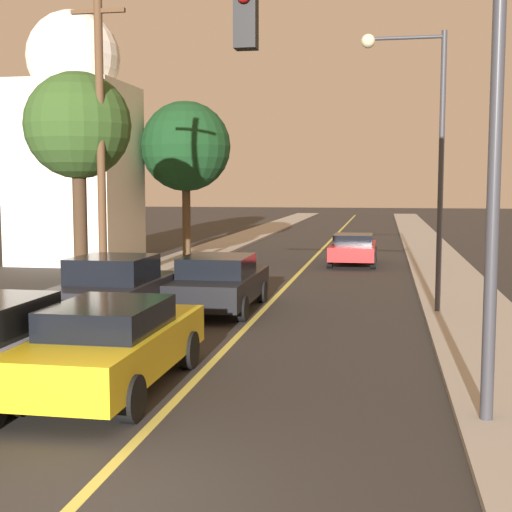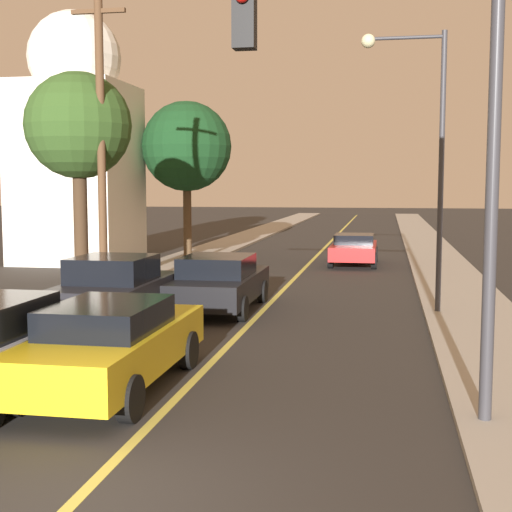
% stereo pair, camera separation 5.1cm
% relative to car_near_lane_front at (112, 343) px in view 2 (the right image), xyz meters
% --- Properties ---
extents(ground_plane, '(200.00, 200.00, 0.00)m').
position_rel_car_near_lane_front_xyz_m(ground_plane, '(1.19, -4.21, -0.79)').
color(ground_plane, '#2D2B28').
extents(road_surface, '(8.53, 80.00, 0.01)m').
position_rel_car_near_lane_front_xyz_m(road_surface, '(1.19, 31.79, -0.79)').
color(road_surface, '#2D2B28').
rests_on(road_surface, ground).
extents(sidewalk_left, '(2.50, 80.00, 0.12)m').
position_rel_car_near_lane_front_xyz_m(sidewalk_left, '(-4.32, 31.79, -0.73)').
color(sidewalk_left, '#9E998E').
rests_on(sidewalk_left, ground).
extents(sidewalk_right, '(2.50, 80.00, 0.12)m').
position_rel_car_near_lane_front_xyz_m(sidewalk_right, '(6.71, 31.79, -0.73)').
color(sidewalk_right, '#9E998E').
rests_on(sidewalk_right, ground).
extents(car_near_lane_front, '(1.96, 4.94, 1.50)m').
position_rel_car_near_lane_front_xyz_m(car_near_lane_front, '(0.00, 0.00, 0.00)').
color(car_near_lane_front, gold).
rests_on(car_near_lane_front, ground).
extents(car_near_lane_second, '(2.11, 4.75, 1.51)m').
position_rel_car_near_lane_front_xyz_m(car_near_lane_second, '(-0.00, 7.66, -0.02)').
color(car_near_lane_second, black).
rests_on(car_near_lane_second, ground).
extents(car_outer_lane_second, '(2.08, 4.25, 1.73)m').
position_rel_car_near_lane_front_xyz_m(car_outer_lane_second, '(-1.88, 4.95, 0.09)').
color(car_outer_lane_second, black).
rests_on(car_outer_lane_second, ground).
extents(car_far_oncoming, '(1.97, 4.52, 1.31)m').
position_rel_car_near_lane_front_xyz_m(car_far_oncoming, '(3.11, 19.46, -0.09)').
color(car_far_oncoming, red).
rests_on(car_far_oncoming, ground).
extents(traffic_signal_mast, '(6.36, 0.42, 6.52)m').
position_rel_car_near_lane_front_xyz_m(traffic_signal_mast, '(4.35, -0.79, 3.83)').
color(traffic_signal_mast, '#333338').
rests_on(traffic_signal_mast, ground).
extents(streetlamp_right, '(2.15, 0.36, 7.16)m').
position_rel_car_near_lane_front_xyz_m(streetlamp_right, '(5.30, 7.98, 3.95)').
color(streetlamp_right, '#333338').
rests_on(streetlamp_right, ground).
extents(utility_pole_left, '(1.60, 0.24, 8.77)m').
position_rel_car_near_lane_front_xyz_m(utility_pole_left, '(-3.67, 8.59, 3.88)').
color(utility_pole_left, '#513823').
rests_on(utility_pole_left, ground).
extents(tree_left_near, '(3.21, 3.21, 6.67)m').
position_rel_car_near_lane_front_xyz_m(tree_left_near, '(-4.74, 9.46, 4.33)').
color(tree_left_near, '#3D2B1C').
rests_on(tree_left_near, ground).
extents(tree_left_far, '(4.12, 4.12, 7.11)m').
position_rel_car_near_lane_front_xyz_m(tree_left_far, '(-4.66, 21.03, 4.35)').
color(tree_left_far, '#4C3823').
rests_on(tree_left_far, ground).
extents(domed_building_left, '(4.65, 4.65, 10.83)m').
position_rel_car_near_lane_front_xyz_m(domed_building_left, '(-8.90, 18.47, 4.44)').
color(domed_building_left, silver).
rests_on(domed_building_left, ground).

